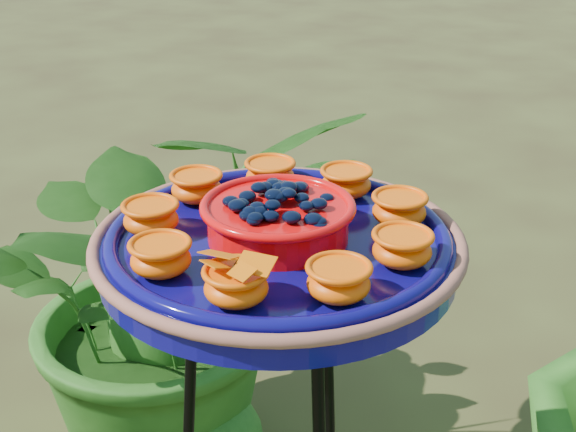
# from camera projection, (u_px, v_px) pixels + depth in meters

# --- Properties ---
(feeder_dish) EXTENTS (0.52, 0.52, 0.11)m
(feeder_dish) POSITION_uv_depth(u_px,v_px,m) (278.00, 239.00, 1.05)
(feeder_dish) COLOR #0A0754
(feeder_dish) RESTS_ON tripod_stand
(shrub_back_left) EXTENTS (1.13, 1.16, 0.97)m
(shrub_back_left) POSITION_uv_depth(u_px,v_px,m) (165.00, 285.00, 1.92)
(shrub_back_left) COLOR #235115
(shrub_back_left) RESTS_ON ground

